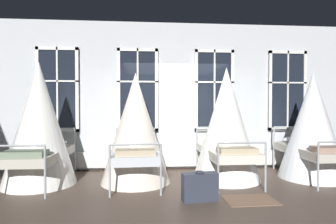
{
  "coord_description": "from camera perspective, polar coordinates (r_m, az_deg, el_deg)",
  "views": [
    {
      "loc": [
        -0.76,
        -5.62,
        1.51
      ],
      "look_at": [
        -0.29,
        -0.02,
        1.38
      ],
      "focal_mm": 30.16,
      "sensor_mm": 36.0,
      "label": 1
    }
  ],
  "objects": [
    {
      "name": "back_wall_with_windows",
      "position": [
        6.78,
        1.61,
        3.24
      ],
      "size": [
        9.89,
        0.1,
        3.47
      ],
      "primitive_type": "cube",
      "color": "silver",
      "rests_on": "ground"
    },
    {
      "name": "ground",
      "position": [
        5.86,
        2.87,
        -13.57
      ],
      "size": [
        18.88,
        18.88,
        0.0
      ],
      "primitive_type": "plane",
      "color": "#4C3D33"
    },
    {
      "name": "window_bank",
      "position": [
        6.67,
        1.72,
        -2.17
      ],
      "size": [
        6.41,
        0.1,
        2.77
      ],
      "color": "black",
      "rests_on": "ground"
    },
    {
      "name": "suitcase_dark",
      "position": [
        4.63,
        6.42,
        -14.8
      ],
      "size": [
        0.58,
        0.28,
        0.47
      ],
      "rotation": [
        0.0,
        0.0,
        0.13
      ],
      "color": "#2D3342",
      "rests_on": "ground"
    },
    {
      "name": "cot_third",
      "position": [
        5.85,
        11.69,
        -2.67
      ],
      "size": [
        1.36,
        1.84,
        2.28
      ],
      "rotation": [
        0.0,
        0.0,
        1.59
      ],
      "color": "#9EA3A8",
      "rests_on": "ground"
    },
    {
      "name": "cot_fourth",
      "position": [
        6.59,
        27.17,
        -2.71
      ],
      "size": [
        1.36,
        1.85,
        2.19
      ],
      "rotation": [
        0.0,
        0.0,
        1.55
      ],
      "color": "#9EA3A8",
      "rests_on": "ground"
    },
    {
      "name": "cot_second",
      "position": [
        5.58,
        -6.57,
        -3.51
      ],
      "size": [
        1.36,
        1.85,
        2.15
      ],
      "rotation": [
        0.0,
        0.0,
        1.6
      ],
      "color": "#9EA3A8",
      "rests_on": "ground"
    },
    {
      "name": "rug_third",
      "position": [
        4.86,
        16.25,
        -16.71
      ],
      "size": [
        0.81,
        0.57,
        0.01
      ],
      "primitive_type": "cube",
      "rotation": [
        0.0,
        0.0,
        0.01
      ],
      "color": "brown",
      "rests_on": "ground"
    },
    {
      "name": "cot_first",
      "position": [
        5.92,
        -24.55,
        -2.44
      ],
      "size": [
        1.36,
        1.84,
        2.34
      ],
      "rotation": [
        0.0,
        0.0,
        1.55
      ],
      "color": "#9EA3A8",
      "rests_on": "ground"
    }
  ]
}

